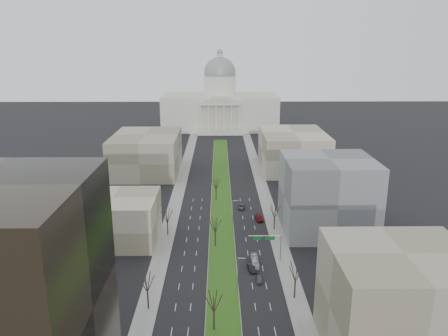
{
  "coord_description": "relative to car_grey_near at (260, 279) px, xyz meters",
  "views": [
    {
      "loc": [
        -0.81,
        -39.85,
        58.85
      ],
      "look_at": [
        1.02,
        114.69,
        14.6
      ],
      "focal_mm": 35.0,
      "sensor_mm": 36.0,
      "label": 1
    }
  ],
  "objects": [
    {
      "name": "tree_left_mid",
      "position": [
        -26.69,
        -11.7,
        6.31
      ],
      "size": [
        5.4,
        5.4,
        9.72
      ],
      "color": "black",
      "rests_on": "ground"
    },
    {
      "name": "car_grey_far",
      "position": [
        -2.02,
        51.43,
        0.01
      ],
      "size": [
        2.69,
        5.15,
        1.38
      ],
      "primitive_type": "imported",
      "rotation": [
        0.0,
        0.0,
        -0.08
      ],
      "color": "#414248",
      "rests_on": "ground"
    },
    {
      "name": "sidewalk_right",
      "position": [
        8.01,
        35.3,
        -0.61
      ],
      "size": [
        5.0,
        330.0,
        0.15
      ],
      "primitive_type": "cube",
      "color": "gray",
      "rests_on": "ground"
    },
    {
      "name": "tree_left_far",
      "position": [
        -26.69,
        28.3,
        6.16
      ],
      "size": [
        5.28,
        5.28,
        9.5
      ],
      "color": "black",
      "rests_on": "ground"
    },
    {
      "name": "sidewalk_left",
      "position": [
        -26.99,
        35.3,
        -0.61
      ],
      "size": [
        5.0,
        330.0,
        0.15
      ],
      "primitive_type": "cube",
      "color": "gray",
      "rests_on": "ground"
    },
    {
      "name": "tree_median_b",
      "position": [
        -11.49,
        20.3,
        6.31
      ],
      "size": [
        5.4,
        5.4,
        9.72
      ],
      "color": "black",
      "rests_on": "ground"
    },
    {
      "name": "building_far_left",
      "position": [
        -44.49,
        100.3,
        8.31
      ],
      "size": [
        30.0,
        40.0,
        18.0
      ],
      "primitive_type": "cube",
      "color": "gray",
      "rests_on": "ground"
    },
    {
      "name": "tree_right_mid",
      "position": [
        7.71,
        -7.7,
        6.47
      ],
      "size": [
        5.52,
        5.52,
        9.94
      ],
      "color": "black",
      "rests_on": "ground"
    },
    {
      "name": "ground",
      "position": [
        -9.49,
        60.3,
        -0.69
      ],
      "size": [
        600.0,
        600.0,
        0.0
      ],
      "primitive_type": "plane",
      "color": "black",
      "rests_on": "ground"
    },
    {
      "name": "box_van",
      "position": [
        -0.49,
        9.06,
        0.35
      ],
      "size": [
        1.84,
        7.44,
        2.06
      ],
      "primitive_type": "imported",
      "rotation": [
        0.0,
        0.0,
        0.01
      ],
      "color": "silver",
      "rests_on": "ground"
    },
    {
      "name": "building_beige_left",
      "position": [
        -42.49,
        25.3,
        6.31
      ],
      "size": [
        26.0,
        22.0,
        14.0
      ],
      "primitive_type": "cube",
      "color": "#9C9579",
      "rests_on": "ground"
    },
    {
      "name": "building_tan_right",
      "position": [
        23.51,
        -27.7,
        10.31
      ],
      "size": [
        26.0,
        24.0,
        22.0
      ],
      "primitive_type": "cube",
      "color": "gray",
      "rests_on": "ground"
    },
    {
      "name": "capitol",
      "position": [
        -9.49,
        209.89,
        15.62
      ],
      "size": [
        80.0,
        46.0,
        55.0
      ],
      "color": "beige",
      "rests_on": "ground"
    },
    {
      "name": "car_red",
      "position": [
        3.47,
        40.18,
        0.1
      ],
      "size": [
        2.81,
        5.62,
        1.57
      ],
      "primitive_type": "imported",
      "rotation": [
        0.0,
        0.0,
        0.12
      ],
      "color": "maroon",
      "rests_on": "ground"
    },
    {
      "name": "mast_arm_signs",
      "position": [
        4.0,
        10.33,
        5.42
      ],
      "size": [
        9.12,
        0.24,
        8.09
      ],
      "color": "gray",
      "rests_on": "ground"
    },
    {
      "name": "streetlamp_median_c",
      "position": [
        -5.73,
        35.3,
        4.12
      ],
      "size": [
        1.9,
        0.2,
        9.16
      ],
      "color": "gray",
      "rests_on": "ground"
    },
    {
      "name": "tree_median_c",
      "position": [
        -11.49,
        60.3,
        6.31
      ],
      "size": [
        5.4,
        5.4,
        9.72
      ],
      "color": "black",
      "rests_on": "ground"
    },
    {
      "name": "car_black",
      "position": [
        -1.64,
        5.56,
        0.09
      ],
      "size": [
        2.4,
        4.9,
        1.55
      ],
      "primitive_type": "imported",
      "rotation": [
        0.0,
        0.0,
        0.17
      ],
      "color": "black",
      "rests_on": "ground"
    },
    {
      "name": "building_far_right",
      "position": [
        25.51,
        105.3,
        8.31
      ],
      "size": [
        30.0,
        40.0,
        18.0
      ],
      "primitive_type": "cube",
      "color": "#9C9579",
      "rests_on": "ground"
    },
    {
      "name": "streetlamp_median_b",
      "position": [
        -5.73,
        -4.7,
        4.12
      ],
      "size": [
        1.9,
        0.2,
        9.16
      ],
      "color": "gray",
      "rests_on": "ground"
    },
    {
      "name": "tree_median_a",
      "position": [
        -11.49,
        -19.7,
        6.31
      ],
      "size": [
        5.4,
        5.4,
        9.72
      ],
      "color": "black",
      "rests_on": "ground"
    },
    {
      "name": "median",
      "position": [
        -9.49,
        59.29,
        -0.58
      ],
      "size": [
        8.0,
        222.03,
        0.2
      ],
      "color": "#999993",
      "rests_on": "ground"
    },
    {
      "name": "building_grey_right",
      "position": [
        24.51,
        32.3,
        11.31
      ],
      "size": [
        28.0,
        26.0,
        24.0
      ],
      "primitive_type": "cube",
      "color": "slate",
      "rests_on": "ground"
    },
    {
      "name": "car_grey_near",
      "position": [
        0.0,
        0.0,
        0.0
      ],
      "size": [
        1.98,
        4.15,
        1.37
      ],
      "primitive_type": "imported",
      "rotation": [
        0.0,
        0.0,
        -0.09
      ],
      "color": "#46474D",
      "rests_on": "ground"
    },
    {
      "name": "tree_right_far",
      "position": [
        7.71,
        32.3,
        5.84
      ],
      "size": [
        5.04,
        5.04,
        9.07
      ],
      "color": "black",
      "rests_on": "ground"
    }
  ]
}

